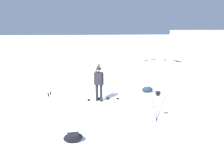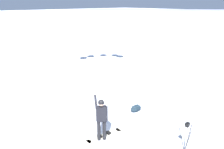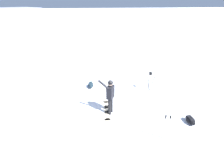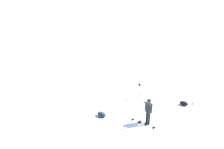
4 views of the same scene
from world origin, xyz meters
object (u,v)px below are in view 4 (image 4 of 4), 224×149
(snowboarder, at_px, (148,109))
(ski_poles, at_px, (191,109))
(snowboard, at_px, (143,123))
(gear_bag_small, at_px, (102,114))
(gear_bag_large, at_px, (184,103))
(camera_tripod, at_px, (139,88))

(snowboarder, bearing_deg, ski_poles, -50.36)
(snowboard, height_order, gear_bag_small, gear_bag_small)
(gear_bag_large, xyz_separation_m, camera_tripod, (-0.67, 3.13, 0.72))
(snowboard, bearing_deg, gear_bag_small, 103.36)
(gear_bag_large, relative_size, camera_tripod, 0.50)
(snowboarder, xyz_separation_m, gear_bag_small, (-0.76, 2.87, -0.91))
(snowboard, height_order, gear_bag_large, gear_bag_large)
(camera_tripod, height_order, gear_bag_small, camera_tripod)
(snowboard, height_order, camera_tripod, camera_tripod)
(camera_tripod, bearing_deg, gear_bag_large, -77.86)
(snowboarder, xyz_separation_m, camera_tripod, (2.69, 1.77, -0.20))
(gear_bag_large, relative_size, ski_poles, 0.51)
(ski_poles, bearing_deg, gear_bag_small, 116.86)
(gear_bag_large, relative_size, gear_bag_small, 0.92)
(snowboarder, bearing_deg, gear_bag_large, -22.16)
(gear_bag_small, xyz_separation_m, ski_poles, (2.53, -5.00, 0.61))
(snowboarder, xyz_separation_m, snowboard, (-0.14, 0.24, -1.05))
(snowboarder, relative_size, ski_poles, 1.51)
(snowboard, bearing_deg, snowboarder, -60.06)
(snowboarder, height_order, snowboard, snowboarder)
(snowboard, relative_size, camera_tripod, 1.55)
(snowboard, relative_size, gear_bag_small, 2.86)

